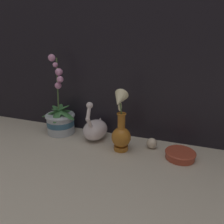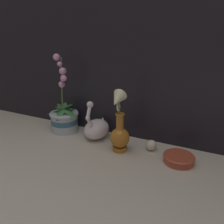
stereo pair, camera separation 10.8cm
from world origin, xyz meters
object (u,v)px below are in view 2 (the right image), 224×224
(orchid_potted_plant, at_px, (64,117))
(blue_vase, at_px, (119,129))
(swan_figurine, at_px, (97,128))
(glass_sphere, at_px, (151,145))
(amber_dish, at_px, (179,158))

(orchid_potted_plant, height_order, blue_vase, orchid_potted_plant)
(orchid_potted_plant, xyz_separation_m, blue_vase, (0.39, -0.08, 0.03))
(swan_figurine, xyz_separation_m, glass_sphere, (0.31, -0.01, -0.03))
(blue_vase, height_order, amber_dish, blue_vase)
(blue_vase, height_order, glass_sphere, blue_vase)
(orchid_potted_plant, relative_size, blue_vase, 1.42)
(glass_sphere, bearing_deg, orchid_potted_plant, 179.41)
(orchid_potted_plant, relative_size, swan_figurine, 1.97)
(glass_sphere, height_order, amber_dish, glass_sphere)
(amber_dish, bearing_deg, blue_vase, -175.44)
(swan_figurine, distance_m, blue_vase, 0.19)
(orchid_potted_plant, bearing_deg, amber_dish, -5.01)
(orchid_potted_plant, distance_m, glass_sphere, 0.53)
(orchid_potted_plant, height_order, amber_dish, orchid_potted_plant)
(orchid_potted_plant, xyz_separation_m, amber_dish, (0.66, -0.06, -0.06))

